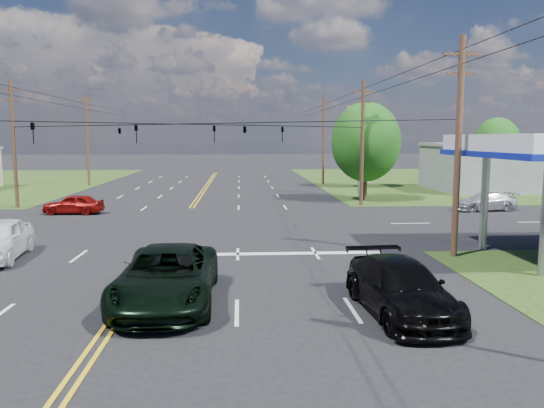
{
  "coord_description": "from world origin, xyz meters",
  "views": [
    {
      "loc": [
        3.62,
        -19.34,
        5.2
      ],
      "look_at": [
        5.16,
        6.0,
        2.03
      ],
      "focal_mm": 35.0,
      "sensor_mm": 36.0,
      "label": 1
    }
  ],
  "objects": [
    {
      "name": "sedan_red",
      "position": [
        -7.83,
        17.5,
        0.68
      ],
      "size": [
        4.07,
        1.8,
        1.36
      ],
      "primitive_type": "imported",
      "rotation": [
        0.0,
        0.0,
        -1.62
      ],
      "color": "maroon",
      "rests_on": "ground"
    },
    {
      "name": "tree_far_r",
      "position": [
        34.0,
        42.0,
        4.54
      ],
      "size": [
        5.32,
        5.32,
        7.63
      ],
      "color": "#3D2519",
      "rests_on": "ground"
    },
    {
      "name": "pole_right_far",
      "position": [
        13.0,
        40.0,
        5.17
      ],
      "size": [
        1.6,
        0.28,
        10.0
      ],
      "color": "#3D2519",
      "rests_on": "ground"
    },
    {
      "name": "polesign_ne",
      "position": [
        14.39,
        28.04,
        6.3
      ],
      "size": [
        2.23,
        0.66,
        8.08
      ],
      "color": "#A5A5AA",
      "rests_on": "ground"
    },
    {
      "name": "sedan_far",
      "position": [
        21.18,
        17.45,
        0.65
      ],
      "size": [
        4.7,
        2.36,
        1.31
      ],
      "primitive_type": "imported",
      "rotation": [
        0.0,
        0.0,
        -1.45
      ],
      "color": "silver",
      "rests_on": "ground"
    },
    {
      "name": "tree_right_a",
      "position": [
        14.0,
        24.0,
        4.87
      ],
      "size": [
        5.7,
        5.7,
        8.18
      ],
      "color": "#3D2519",
      "rests_on": "ground"
    },
    {
      "name": "pole_left_far",
      "position": [
        -13.0,
        40.0,
        5.17
      ],
      "size": [
        1.6,
        0.28,
        10.0
      ],
      "color": "#3D2519",
      "rests_on": "ground"
    },
    {
      "name": "tree_right_b",
      "position": [
        16.5,
        36.0,
        4.22
      ],
      "size": [
        4.94,
        4.94,
        7.09
      ],
      "color": "#3D2519",
      "rests_on": "ground"
    },
    {
      "name": "ground",
      "position": [
        0.0,
        12.0,
        0.0
      ],
      "size": [
        280.0,
        280.0,
        0.0
      ],
      "primitive_type": "plane",
      "color": "black",
      "rests_on": "ground"
    },
    {
      "name": "grass_ne",
      "position": [
        35.0,
        44.0,
        0.0
      ],
      "size": [
        46.0,
        48.0,
        0.03
      ],
      "primitive_type": "cube",
      "color": "#1F3E13",
      "rests_on": "ground"
    },
    {
      "name": "power_lines",
      "position": [
        0.0,
        10.0,
        8.6
      ],
      "size": [
        26.04,
        100.0,
        0.64
      ],
      "color": "black",
      "rests_on": "ground"
    },
    {
      "name": "stop_bar",
      "position": [
        5.0,
        4.0,
        0.0
      ],
      "size": [
        10.0,
        0.5,
        0.02
      ],
      "primitive_type": "cube",
      "color": "silver",
      "rests_on": "ground"
    },
    {
      "name": "span_wire_signals",
      "position": [
        0.0,
        12.0,
        6.0
      ],
      "size": [
        26.0,
        18.0,
        1.13
      ],
      "color": "black",
      "rests_on": "ground"
    },
    {
      "name": "pole_se",
      "position": [
        13.0,
        3.0,
        4.92
      ],
      "size": [
        1.6,
        0.28,
        9.5
      ],
      "color": "#3D2519",
      "rests_on": "ground"
    },
    {
      "name": "pole_nw",
      "position": [
        -13.0,
        21.0,
        4.92
      ],
      "size": [
        1.6,
        0.28,
        9.5
      ],
      "color": "#3D2519",
      "rests_on": "ground"
    },
    {
      "name": "pole_ne",
      "position": [
        13.0,
        21.0,
        4.92
      ],
      "size": [
        1.6,
        0.28,
        9.5
      ],
      "color": "#3D2519",
      "rests_on": "ground"
    },
    {
      "name": "retail_ne",
      "position": [
        30.0,
        32.0,
        2.2
      ],
      "size": [
        14.0,
        10.0,
        4.4
      ],
      "primitive_type": "cube",
      "color": "slate",
      "rests_on": "ground"
    },
    {
      "name": "suv_black",
      "position": [
        8.35,
        -4.35,
        0.79
      ],
      "size": [
        2.64,
        5.6,
        1.58
      ],
      "primitive_type": "imported",
      "rotation": [
        0.0,
        0.0,
        0.08
      ],
      "color": "black",
      "rests_on": "ground"
    },
    {
      "name": "pickup_dkgreen",
      "position": [
        1.31,
        -3.0,
        0.88
      ],
      "size": [
        2.95,
        6.37,
        1.77
      ],
      "primitive_type": "imported",
      "rotation": [
        0.0,
        0.0,
        -0.0
      ],
      "color": "black",
      "rests_on": "ground"
    }
  ]
}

